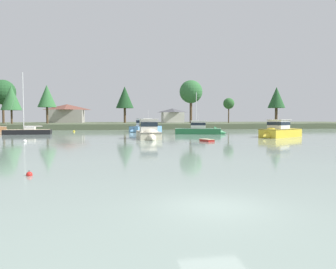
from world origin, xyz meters
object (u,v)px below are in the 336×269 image
sailboat_navy (197,130)px  dinghy_red (207,141)px  cruiser_skyblue (143,129)px  sailboat_black (28,133)px  cruiser_green (203,131)px  mooring_buoy_red (29,175)px  cruiser_cream (149,134)px  mooring_buoy_yellow (74,131)px  mooring_buoy_white (25,141)px  cruiser_yellow (278,133)px

sailboat_navy → dinghy_red: bearing=-101.7°
cruiser_skyblue → sailboat_black: 25.11m
cruiser_green → mooring_buoy_red: cruiser_green is taller
cruiser_green → cruiser_cream: (-12.26, -13.36, 0.11)m
cruiser_green → mooring_buoy_yellow: 31.30m
mooring_buoy_yellow → cruiser_green: bearing=-29.1°
mooring_buoy_white → cruiser_cream: bearing=12.8°
dinghy_red → mooring_buoy_yellow: size_ratio=4.91×
cruiser_cream → sailboat_black: bearing=142.3°
mooring_buoy_yellow → mooring_buoy_white: bearing=-94.1°
cruiser_green → mooring_buoy_red: (-22.06, -44.65, -0.52)m
dinghy_red → sailboat_black: bearing=141.3°
cruiser_yellow → cruiser_cream: (-22.10, -0.98, 0.04)m
cruiser_green → cruiser_cream: bearing=-132.5°
cruiser_skyblue → sailboat_black: sailboat_black is taller
dinghy_red → mooring_buoy_white: mooring_buoy_white is taller
cruiser_yellow → sailboat_black: 47.61m
dinghy_red → mooring_buoy_red: size_ratio=6.76×
cruiser_yellow → mooring_buoy_yellow: (-37.19, 27.59, -0.57)m
cruiser_green → mooring_buoy_yellow: cruiser_green is taller
mooring_buoy_yellow → mooring_buoy_red: size_ratio=1.38×
mooring_buoy_white → mooring_buoy_yellow: (2.31, 32.53, -0.00)m
cruiser_skyblue → mooring_buoy_yellow: cruiser_skyblue is taller
cruiser_green → dinghy_red: bearing=-103.3°
mooring_buoy_white → mooring_buoy_red: mooring_buoy_white is taller
sailboat_black → dinghy_red: bearing=-38.7°
cruiser_skyblue → mooring_buoy_red: size_ratio=23.27×
cruiser_green → sailboat_black: (-34.82, 4.09, -0.32)m
mooring_buoy_white → mooring_buoy_red: size_ratio=1.40×
dinghy_red → cruiser_skyblue: 32.95m
sailboat_navy → cruiser_yellow: sailboat_navy is taller
cruiser_skyblue → mooring_buoy_yellow: bearing=170.0°
cruiser_yellow → cruiser_skyblue: size_ratio=1.12×
sailboat_navy → cruiser_cream: bearing=-115.9°
cruiser_green → sailboat_black: size_ratio=0.84×
cruiser_green → mooring_buoy_white: size_ratio=18.98×
cruiser_skyblue → mooring_buoy_red: 58.03m
cruiser_yellow → mooring_buoy_yellow: size_ratio=18.88×
dinghy_red → cruiser_cream: 10.04m
cruiser_cream → sailboat_black: (-22.56, 17.45, -0.43)m
dinghy_red → cruiser_skyblue: bearing=101.2°
cruiser_yellow → dinghy_red: size_ratio=3.84×
cruiser_cream → cruiser_yellow: bearing=2.5°
mooring_buoy_red → dinghy_red: bearing=54.9°
cruiser_skyblue → cruiser_green: bearing=-48.0°
cruiser_yellow → sailboat_black: (-44.67, 16.47, -0.39)m
sailboat_navy → mooring_buoy_yellow: size_ratio=18.66×
cruiser_skyblue → mooring_buoy_white: cruiser_skyblue is taller
cruiser_skyblue → mooring_buoy_white: 34.98m
cruiser_yellow → sailboat_black: size_ratio=0.81×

